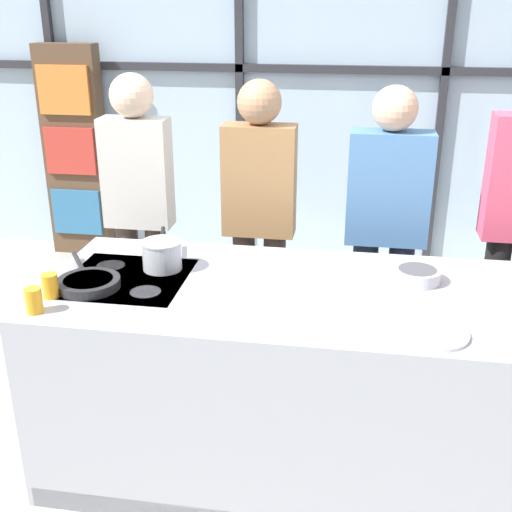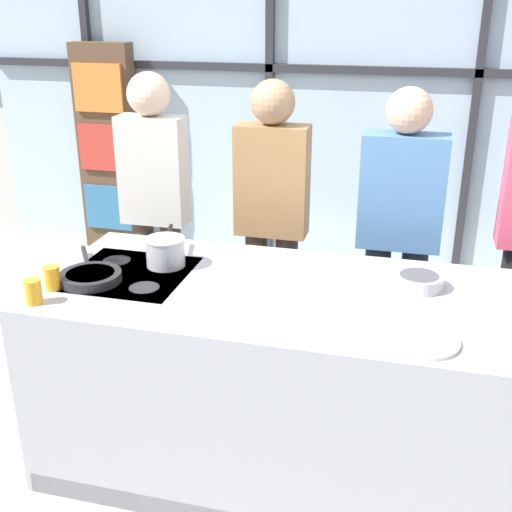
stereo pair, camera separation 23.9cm
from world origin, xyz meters
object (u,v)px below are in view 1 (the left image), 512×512
at_px(frying_pan, 88,282).
at_px(mixing_bowl, 417,275).
at_px(spectator_center_right, 386,221).
at_px(juice_glass_far, 50,286).
at_px(white_plate, 431,333).
at_px(spectator_far_left, 139,201).
at_px(saucepan, 162,254).
at_px(spectator_center_left, 259,210).
at_px(juice_glass_near, 34,300).

relative_size(frying_pan, mixing_bowl, 2.12).
relative_size(spectator_center_right, frying_pan, 3.81).
relative_size(spectator_center_right, juice_glass_far, 16.11).
bearing_deg(juice_glass_far, white_plate, -2.87).
height_order(spectator_far_left, juice_glass_far, spectator_far_left).
xyz_separation_m(spectator_far_left, saucepan, (0.35, -0.71, -0.02)).
relative_size(spectator_far_left, frying_pan, 3.90).
height_order(spectator_center_right, juice_glass_far, spectator_center_right).
xyz_separation_m(spectator_center_left, frying_pan, (-0.59, -0.96, -0.05)).
height_order(spectator_center_left, spectator_center_right, spectator_center_left).
bearing_deg(saucepan, white_plate, -20.91).
height_order(spectator_center_left, juice_glass_near, spectator_center_left).
xyz_separation_m(spectator_center_right, mixing_bowl, (0.12, -0.67, -0.01)).
bearing_deg(spectator_far_left, spectator_center_left, -180.00).
bearing_deg(saucepan, frying_pan, -135.85).
bearing_deg(spectator_far_left, mixing_bowl, 155.61).
bearing_deg(spectator_center_right, juice_glass_far, 37.93).
height_order(spectator_center_left, mixing_bowl, spectator_center_left).
bearing_deg(white_plate, frying_pan, 172.14).
distance_m(saucepan, juice_glass_near, 0.62).
height_order(saucepan, white_plate, saucepan).
height_order(white_plate, mixing_bowl, mixing_bowl).
bearing_deg(frying_pan, spectator_center_left, 58.54).
height_order(spectator_center_right, saucepan, spectator_center_right).
distance_m(saucepan, juice_glass_far, 0.52).
xyz_separation_m(white_plate, mixing_bowl, (-0.02, 0.48, 0.02)).
bearing_deg(spectator_far_left, frying_pan, 95.80).
relative_size(frying_pan, juice_glass_far, 4.22).
height_order(mixing_bowl, juice_glass_near, juice_glass_near).
height_order(spectator_far_left, mixing_bowl, spectator_far_left).
bearing_deg(white_plate, mixing_bowl, 92.33).
bearing_deg(frying_pan, spectator_center_right, 37.03).
bearing_deg(spectator_far_left, white_plate, 142.52).
relative_size(spectator_center_left, juice_glass_near, 16.27).
bearing_deg(saucepan, juice_glass_far, -135.03).
xyz_separation_m(spectator_far_left, juice_glass_far, (-0.01, -1.08, -0.04)).
distance_m(spectator_center_left, spectator_center_right, 0.68).
xyz_separation_m(white_plate, juice_glass_near, (-1.51, -0.06, 0.04)).
bearing_deg(spectator_far_left, juice_glass_far, 89.26).
bearing_deg(frying_pan, juice_glass_far, -133.25).
bearing_deg(spectator_center_right, spectator_far_left, 0.00).
bearing_deg(spectator_center_right, spectator_center_left, -0.00).
bearing_deg(spectator_center_left, spectator_far_left, 0.00).
xyz_separation_m(frying_pan, saucepan, (0.25, 0.25, 0.05)).
height_order(spectator_center_left, saucepan, spectator_center_left).
distance_m(spectator_center_left, juice_glass_near, 1.40).
height_order(spectator_center_right, frying_pan, spectator_center_right).
bearing_deg(mixing_bowl, frying_pan, -168.36).
height_order(spectator_far_left, saucepan, spectator_far_left).
distance_m(frying_pan, mixing_bowl, 1.41).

